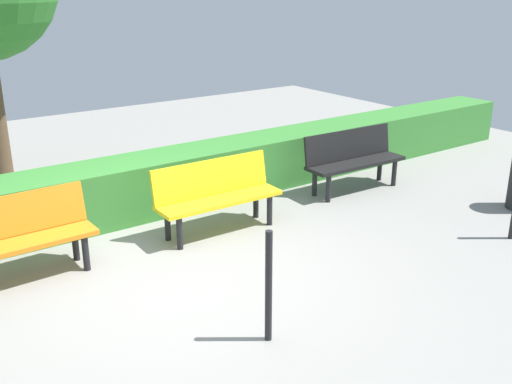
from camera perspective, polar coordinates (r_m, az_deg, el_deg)
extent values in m
plane|color=gray|center=(6.11, -8.27, -8.40)|extent=(17.08, 17.08, 0.00)
cube|color=black|center=(8.53, 9.70, 2.79)|extent=(1.58, 0.48, 0.05)
cube|color=black|center=(8.60, 8.93, 4.60)|extent=(1.57, 0.17, 0.42)
cylinder|color=black|center=(8.93, 13.25, 1.81)|extent=(0.07, 0.07, 0.39)
cylinder|color=black|center=(9.12, 11.91, 2.31)|extent=(0.07, 0.07, 0.39)
cylinder|color=black|center=(8.09, 7.03, 0.34)|extent=(0.07, 0.07, 0.39)
cylinder|color=black|center=(8.31, 5.70, 0.92)|extent=(0.07, 0.07, 0.39)
cube|color=yellow|center=(6.99, -3.53, -0.77)|extent=(1.56, 0.45, 0.05)
cube|color=yellow|center=(7.07, -4.37, 1.46)|extent=(1.55, 0.14, 0.42)
cylinder|color=black|center=(7.28, 1.33, -1.76)|extent=(0.07, 0.07, 0.39)
cylinder|color=black|center=(7.51, -0.01, -1.07)|extent=(0.07, 0.07, 0.39)
cylinder|color=black|center=(6.68, -7.42, -3.97)|extent=(0.07, 0.07, 0.39)
cylinder|color=black|center=(6.92, -8.57, -3.14)|extent=(0.07, 0.07, 0.39)
cube|color=orange|center=(6.28, -22.48, -4.76)|extent=(1.63, 0.45, 0.05)
cube|color=orange|center=(6.37, -23.20, -2.24)|extent=(1.62, 0.15, 0.42)
cylinder|color=black|center=(6.40, -16.18, -5.70)|extent=(0.07, 0.07, 0.39)
cylinder|color=black|center=(6.66, -17.12, -4.78)|extent=(0.07, 0.07, 0.39)
cube|color=#387F33|center=(7.96, -7.59, 1.28)|extent=(13.08, 0.76, 0.73)
cylinder|color=black|center=(4.88, 1.23, -9.19)|extent=(0.06, 0.06, 1.00)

